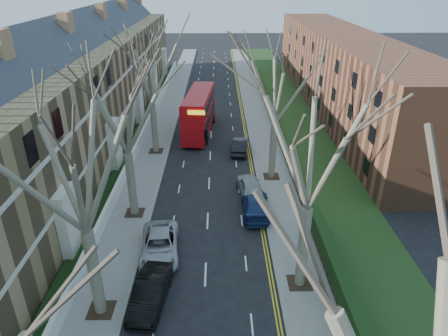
{
  "coord_description": "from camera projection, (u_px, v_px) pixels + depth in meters",
  "views": [
    {
      "loc": [
        0.88,
        -10.49,
        16.97
      ],
      "look_at": [
        1.3,
        18.36,
        2.81
      ],
      "focal_mm": 32.0,
      "sensor_mm": 36.0,
      "label": 1
    }
  ],
  "objects": [
    {
      "name": "terrace_left",
      "position": [
        81.0,
        93.0,
        42.09
      ],
      "size": [
        9.7,
        78.0,
        13.6
      ],
      "color": "olive",
      "rests_on": "ground"
    },
    {
      "name": "front_wall_left",
      "position": [
        142.0,
        136.0,
        44.33
      ],
      "size": [
        0.3,
        78.0,
        1.0
      ],
      "color": "white",
      "rests_on": "ground"
    },
    {
      "name": "tree_left_far",
      "position": [
        122.0,
        99.0,
        27.09
      ],
      "size": [
        10.15,
        10.15,
        14.22
      ],
      "color": "brown",
      "rests_on": "ground"
    },
    {
      "name": "flats_right",
      "position": [
        342.0,
        72.0,
        53.51
      ],
      "size": [
        13.97,
        54.0,
        10.0
      ],
      "color": "brown",
      "rests_on": "ground"
    },
    {
      "name": "tree_right_mid",
      "position": [
        315.0,
        138.0,
        19.92
      ],
      "size": [
        10.5,
        10.5,
        14.71
      ],
      "color": "brown",
      "rests_on": "ground"
    },
    {
      "name": "grass_verge_right",
      "position": [
        292.0,
        116.0,
        51.96
      ],
      "size": [
        6.0,
        102.0,
        0.06
      ],
      "color": "#1E3613",
      "rests_on": "ground"
    },
    {
      "name": "tree_left_mid",
      "position": [
        73.0,
        155.0,
        17.98
      ],
      "size": [
        10.5,
        10.5,
        14.71
      ],
      "color": "brown",
      "rests_on": "ground"
    },
    {
      "name": "car_right_near",
      "position": [
        255.0,
        205.0,
        31.01
      ],
      "size": [
        2.19,
        5.19,
        1.5
      ],
      "primitive_type": "imported",
      "rotation": [
        0.0,
        0.0,
        3.12
      ],
      "color": "navy",
      "rests_on": "ground"
    },
    {
      "name": "tree_right_far",
      "position": [
        277.0,
        78.0,
        32.63
      ],
      "size": [
        10.15,
        10.15,
        14.22
      ],
      "color": "brown",
      "rests_on": "ground"
    },
    {
      "name": "car_left_mid",
      "position": [
        151.0,
        292.0,
        22.48
      ],
      "size": [
        2.17,
        4.85,
        1.55
      ],
      "primitive_type": "imported",
      "rotation": [
        0.0,
        0.0,
        -0.12
      ],
      "color": "black",
      "rests_on": "ground"
    },
    {
      "name": "car_right_mid",
      "position": [
        250.0,
        186.0,
        33.61
      ],
      "size": [
        2.36,
        4.83,
        1.59
      ],
      "primitive_type": "imported",
      "rotation": [
        0.0,
        0.0,
        3.25
      ],
      "color": "#92949A",
      "rests_on": "ground"
    },
    {
      "name": "car_right_far",
      "position": [
        240.0,
        146.0,
        41.62
      ],
      "size": [
        2.04,
        4.58,
        1.46
      ],
      "primitive_type": "imported",
      "rotation": [
        0.0,
        0.0,
        3.03
      ],
      "color": "black",
      "rests_on": "ground"
    },
    {
      "name": "tree_left_dist",
      "position": [
        149.0,
        60.0,
        37.73
      ],
      "size": [
        10.5,
        10.5,
        14.71
      ],
      "color": "brown",
      "rests_on": "ground"
    },
    {
      "name": "car_left_far",
      "position": [
        160.0,
        245.0,
        26.39
      ],
      "size": [
        2.89,
        5.52,
        1.48
      ],
      "primitive_type": "imported",
      "rotation": [
        0.0,
        0.0,
        0.08
      ],
      "color": "#ADACB2",
      "rests_on": "ground"
    },
    {
      "name": "pavement_right",
      "position": [
        258.0,
        117.0,
        51.94
      ],
      "size": [
        3.0,
        102.0,
        0.12
      ],
      "primitive_type": "cube",
      "color": "slate",
      "rests_on": "ground"
    },
    {
      "name": "pavement_left",
      "position": [
        166.0,
        117.0,
        51.78
      ],
      "size": [
        3.0,
        102.0,
        0.12
      ],
      "primitive_type": "cube",
      "color": "slate",
      "rests_on": "ground"
    },
    {
      "name": "double_decker_bus",
      "position": [
        199.0,
        114.0,
        46.14
      ],
      "size": [
        3.59,
        11.34,
        4.66
      ],
      "rotation": [
        0.0,
        0.0,
        3.05
      ],
      "color": "#A30B10",
      "rests_on": "ground"
    }
  ]
}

